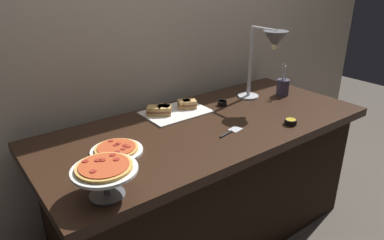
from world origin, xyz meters
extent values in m
plane|color=#4C443D|center=(0.00, 0.00, 0.00)|extent=(8.00, 8.00, 0.00)
cube|color=#B7A893|center=(0.00, 0.50, 1.20)|extent=(4.40, 0.04, 2.40)
cube|color=black|center=(0.00, 0.00, 0.73)|extent=(1.90, 0.84, 0.05)
cube|color=black|center=(0.00, 0.00, 0.35)|extent=(1.75, 0.74, 0.71)
cylinder|color=#B7BABF|center=(0.51, 0.18, 0.77)|extent=(0.14, 0.14, 0.01)
cylinder|color=#B7BABF|center=(0.51, 0.18, 1.00)|extent=(0.02, 0.02, 0.45)
cylinder|color=#B7BABF|center=(0.51, 0.09, 1.23)|extent=(0.02, 0.19, 0.02)
cone|color=#595B60|center=(0.51, -0.01, 1.18)|extent=(0.15, 0.15, 0.10)
sphere|color=#F9EAB2|center=(0.51, -0.01, 1.14)|extent=(0.04, 0.04, 0.04)
cylinder|color=white|center=(-0.56, 0.00, 0.77)|extent=(0.25, 0.25, 0.01)
cylinder|color=gold|center=(-0.56, 0.00, 0.78)|extent=(0.21, 0.21, 0.01)
cylinder|color=#B74723|center=(-0.56, 0.00, 0.79)|extent=(0.18, 0.18, 0.00)
cylinder|color=maroon|center=(-0.51, -0.03, 0.79)|extent=(0.02, 0.02, 0.00)
cylinder|color=maroon|center=(-0.58, -0.05, 0.79)|extent=(0.02, 0.02, 0.00)
cylinder|color=maroon|center=(-0.55, 0.02, 0.79)|extent=(0.02, 0.02, 0.00)
cylinder|color=maroon|center=(-0.52, -0.01, 0.79)|extent=(0.02, 0.02, 0.00)
cylinder|color=maroon|center=(-0.55, 0.07, 0.79)|extent=(0.02, 0.02, 0.00)
cylinder|color=maroon|center=(-0.54, 0.02, 0.79)|extent=(0.02, 0.02, 0.00)
cylinder|color=maroon|center=(-0.54, -0.04, 0.79)|extent=(0.02, 0.02, 0.00)
cylinder|color=#595B60|center=(-0.74, -0.30, 0.81)|extent=(0.02, 0.02, 0.11)
cylinder|color=#595B60|center=(-0.74, -0.30, 0.76)|extent=(0.14, 0.14, 0.01)
cylinder|color=white|center=(-0.74, -0.30, 0.87)|extent=(0.25, 0.25, 0.01)
cylinder|color=gold|center=(-0.74, -0.30, 0.89)|extent=(0.21, 0.21, 0.01)
cylinder|color=#B74723|center=(-0.74, -0.30, 0.89)|extent=(0.19, 0.19, 0.00)
cylinder|color=maroon|center=(-0.73, -0.27, 0.90)|extent=(0.02, 0.02, 0.00)
cylinder|color=maroon|center=(-0.79, -0.23, 0.90)|extent=(0.02, 0.02, 0.00)
cylinder|color=maroon|center=(-0.68, -0.25, 0.90)|extent=(0.02, 0.02, 0.00)
cylinder|color=maroon|center=(-0.75, -0.25, 0.90)|extent=(0.02, 0.02, 0.00)
cylinder|color=maroon|center=(-0.79, -0.32, 0.90)|extent=(0.02, 0.02, 0.00)
cylinder|color=maroon|center=(-0.69, -0.29, 0.90)|extent=(0.02, 0.02, 0.00)
cube|color=white|center=(-0.05, 0.24, 0.77)|extent=(0.39, 0.27, 0.01)
cube|color=tan|center=(-0.12, 0.25, 0.78)|extent=(0.09, 0.09, 0.02)
cube|color=brown|center=(-0.12, 0.25, 0.80)|extent=(0.09, 0.09, 0.01)
cube|color=tan|center=(-0.12, 0.25, 0.81)|extent=(0.09, 0.09, 0.02)
cube|color=tan|center=(-0.13, 0.24, 0.78)|extent=(0.10, 0.11, 0.02)
cube|color=brown|center=(-0.13, 0.24, 0.80)|extent=(0.10, 0.11, 0.01)
cube|color=tan|center=(-0.13, 0.24, 0.81)|extent=(0.10, 0.11, 0.02)
cube|color=tan|center=(-0.18, 0.27, 0.78)|extent=(0.11, 0.11, 0.02)
cube|color=brown|center=(-0.18, 0.27, 0.80)|extent=(0.11, 0.11, 0.01)
cube|color=tan|center=(-0.18, 0.27, 0.81)|extent=(0.11, 0.11, 0.02)
cube|color=tan|center=(0.02, 0.26, 0.78)|extent=(0.09, 0.09, 0.02)
cube|color=brown|center=(0.02, 0.26, 0.80)|extent=(0.09, 0.09, 0.01)
cube|color=tan|center=(0.02, 0.26, 0.81)|extent=(0.09, 0.09, 0.02)
cube|color=tan|center=(0.05, 0.24, 0.78)|extent=(0.10, 0.09, 0.02)
cube|color=brown|center=(0.05, 0.24, 0.80)|extent=(0.10, 0.09, 0.01)
cube|color=tan|center=(0.05, 0.24, 0.81)|extent=(0.10, 0.09, 0.02)
cylinder|color=black|center=(0.26, 0.17, 0.78)|extent=(0.06, 0.06, 0.03)
cylinder|color=#562D14|center=(0.26, 0.17, 0.79)|extent=(0.05, 0.05, 0.01)
cylinder|color=black|center=(0.36, -0.29, 0.78)|extent=(0.07, 0.07, 0.03)
cylinder|color=gold|center=(0.36, -0.29, 0.79)|extent=(0.06, 0.06, 0.01)
cylinder|color=#383347|center=(0.72, 0.07, 0.82)|extent=(0.08, 0.08, 0.11)
cylinder|color=#B7BABF|center=(0.71, 0.06, 0.88)|extent=(0.03, 0.04, 0.18)
cylinder|color=#B7BABF|center=(0.73, 0.07, 0.88)|extent=(0.02, 0.02, 0.18)
cylinder|color=#B7BABF|center=(0.72, 0.05, 0.89)|extent=(0.02, 0.03, 0.19)
cylinder|color=#B7BABF|center=(0.73, 0.08, 0.89)|extent=(0.05, 0.01, 0.18)
cube|color=#B7BABF|center=(0.07, -0.16, 0.76)|extent=(0.08, 0.07, 0.00)
cylinder|color=black|center=(-0.02, -0.17, 0.76)|extent=(0.10, 0.03, 0.01)
camera|label=1|loc=(-1.16, -1.39, 1.56)|focal=32.96mm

